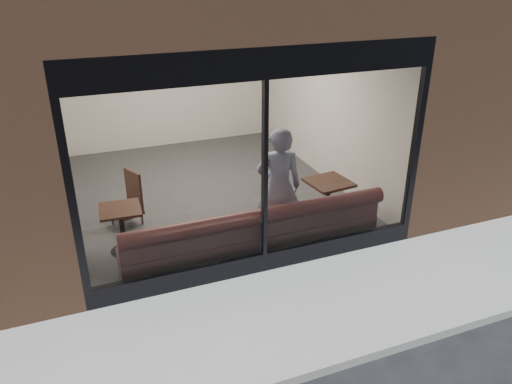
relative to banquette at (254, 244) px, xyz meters
name	(u,v)px	position (x,y,z in m)	size (l,w,h in m)	color
ground	(334,365)	(0.00, -2.45, -0.23)	(120.00, 120.00, 0.00)	black
sidewalk_near	(295,312)	(0.00, -1.45, -0.22)	(40.00, 2.00, 0.01)	gray
kerb_near	(336,364)	(0.00, -2.50, -0.17)	(40.00, 0.10, 0.12)	gray
host_building_pier_right	(310,68)	(3.75, 5.55, 1.38)	(2.50, 12.00, 3.20)	brown
host_building_backfill	(144,59)	(0.00, 8.55, 1.38)	(5.00, 6.00, 3.20)	brown
cafe_floor	(207,191)	(0.00, 2.55, -0.21)	(6.00, 6.00, 0.00)	#2D2D30
cafe_ceiling	(199,22)	(0.00, 2.55, 2.97)	(6.00, 6.00, 0.00)	white
cafe_wall_back	(168,80)	(0.00, 5.54, 1.37)	(5.00, 5.00, 0.00)	silver
cafe_wall_left	(59,128)	(-2.49, 2.55, 1.37)	(6.00, 6.00, 0.00)	silver
cafe_wall_right	(323,100)	(2.49, 2.55, 1.37)	(6.00, 6.00, 0.00)	silver
storefront_kick	(264,261)	(0.00, -0.40, -0.08)	(5.00, 0.10, 0.30)	black
storefront_header	(266,63)	(0.00, -0.40, 2.77)	(5.00, 0.10, 0.40)	black
storefront_mullion	(265,173)	(0.00, -0.40, 1.32)	(0.06, 0.10, 2.50)	black
storefront_glass	(266,174)	(0.00, -0.43, 1.33)	(4.80, 4.80, 0.00)	white
banquette	(254,244)	(0.00, 0.00, 0.00)	(4.00, 0.55, 0.45)	#3D1616
person	(279,187)	(0.53, 0.30, 0.73)	(0.70, 0.46, 1.92)	#8F97BC
cafe_table_left	(120,210)	(-1.82, 0.87, 0.52)	(0.61, 0.61, 0.04)	black
cafe_table_right	(329,182)	(1.59, 0.60, 0.52)	(0.68, 0.68, 0.04)	black
cafe_chair_left	(126,213)	(-1.65, 1.73, 0.01)	(0.45, 0.45, 0.04)	black
wall_poster	(65,148)	(-2.45, 2.07, 1.18)	(0.02, 0.63, 0.84)	white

